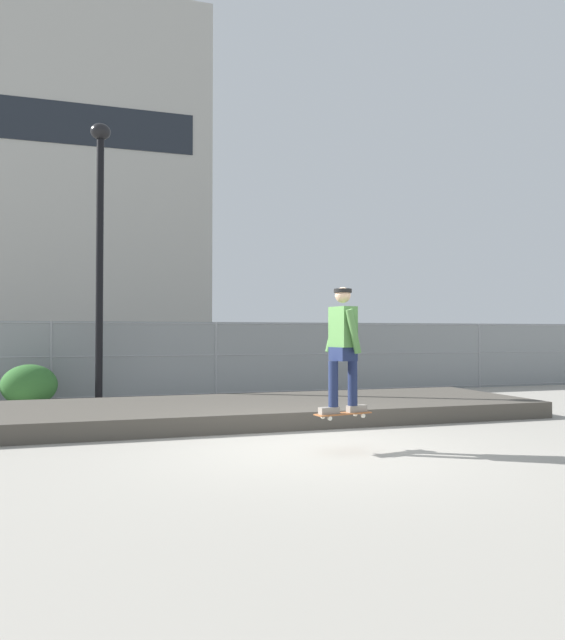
% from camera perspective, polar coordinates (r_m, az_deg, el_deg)
% --- Properties ---
extents(ground_plane, '(120.00, 120.00, 0.00)m').
position_cam_1_polar(ground_plane, '(8.33, 3.39, -12.08)').
color(ground_plane, '#9E998E').
extents(gravel_berm, '(10.28, 3.28, 0.30)m').
position_cam_1_polar(gravel_berm, '(11.16, -2.21, -8.56)').
color(gravel_berm, '#4C473F').
rests_on(gravel_berm, ground_plane).
extents(skateboard, '(0.82, 0.34, 0.07)m').
position_cam_1_polar(skateboard, '(8.07, 5.80, -8.90)').
color(skateboard, '#9E5B33').
extents(skater, '(0.73, 0.61, 1.67)m').
position_cam_1_polar(skater, '(8.00, 5.78, -2.09)').
color(skater, gray).
rests_on(skater, skateboard).
extents(chain_fence, '(23.33, 0.06, 1.85)m').
position_cam_1_polar(chain_fence, '(15.16, -6.37, -3.66)').
color(chain_fence, gray).
rests_on(chain_fence, ground_plane).
extents(street_lamp, '(0.44, 0.44, 6.25)m').
position_cam_1_polar(street_lamp, '(14.06, -17.01, 8.48)').
color(street_lamp, black).
rests_on(street_lamp, ground_plane).
extents(parked_car_near, '(4.50, 2.14, 1.66)m').
position_cam_1_polar(parked_car_near, '(17.24, -15.36, -3.65)').
color(parked_car_near, '#566B4C').
rests_on(parked_car_near, ground_plane).
extents(shrub_left, '(1.16, 0.95, 0.90)m').
position_cam_1_polar(shrub_left, '(14.01, -23.00, -5.74)').
color(shrub_left, '#336B2D').
rests_on(shrub_left, ground_plane).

